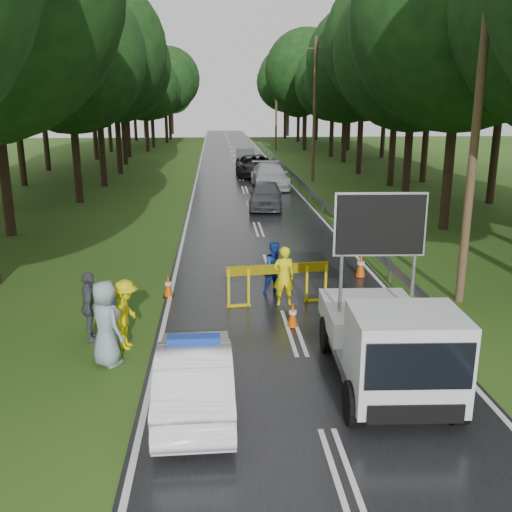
{
  "coord_description": "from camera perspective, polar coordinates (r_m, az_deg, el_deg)",
  "views": [
    {
      "loc": [
        -1.92,
        -13.44,
        5.73
      ],
      "look_at": [
        -0.77,
        2.71,
        1.3
      ],
      "focal_mm": 40.0,
      "sensor_mm": 36.0,
      "label": 1
    }
  ],
  "objects": [
    {
      "name": "guardrail",
      "position": [
        43.78,
        3.38,
        8.49
      ],
      "size": [
        0.12,
        60.06,
        0.7
      ],
      "color": "gray",
      "rests_on": "ground"
    },
    {
      "name": "utility_pole_far",
      "position": [
        67.82,
        2.03,
        14.74
      ],
      "size": [
        1.4,
        0.24,
        10.0
      ],
      "color": "#4E3A24",
      "rests_on": "ground"
    },
    {
      "name": "cone_far",
      "position": [
        19.29,
        1.21,
        -0.97
      ],
      "size": [
        0.32,
        0.32,
        0.67
      ],
      "color": "black",
      "rests_on": "ground"
    },
    {
      "name": "police_sedan",
      "position": [
        11.17,
        -6.13,
        -11.76
      ],
      "size": [
        1.49,
        4.04,
        1.45
      ],
      "rotation": [
        0.0,
        0.0,
        3.16
      ],
      "color": "white",
      "rests_on": "ground"
    },
    {
      "name": "cone_center",
      "position": [
        14.92,
        3.69,
        -5.92
      ],
      "size": [
        0.33,
        0.33,
        0.7
      ],
      "color": "black",
      "rests_on": "ground"
    },
    {
      "name": "bystander_mid",
      "position": [
        14.49,
        -16.28,
        -4.9
      ],
      "size": [
        0.6,
        1.09,
        1.76
      ],
      "primitive_type": "imported",
      "rotation": [
        0.0,
        0.0,
        1.75
      ],
      "color": "#46484F",
      "rests_on": "ground"
    },
    {
      "name": "cone_right",
      "position": [
        19.32,
        10.44,
        -0.97
      ],
      "size": [
        0.39,
        0.39,
        0.82
      ],
      "color": "black",
      "rests_on": "ground"
    },
    {
      "name": "queue_car_first",
      "position": [
        31.2,
        0.99,
        6.12
      ],
      "size": [
        2.18,
        4.52,
        1.49
      ],
      "primitive_type": "imported",
      "rotation": [
        0.0,
        0.0,
        -0.1
      ],
      "color": "#3A3C41",
      "rests_on": "ground"
    },
    {
      "name": "queue_car_second",
      "position": [
        38.82,
        1.37,
        8.03
      ],
      "size": [
        2.4,
        5.65,
        1.62
      ],
      "primitive_type": "imported",
      "rotation": [
        0.0,
        0.0,
        0.02
      ],
      "color": "#A9ABB1",
      "rests_on": "ground"
    },
    {
      "name": "ground",
      "position": [
        14.74,
        3.77,
        -7.61
      ],
      "size": [
        160.0,
        160.0,
        0.0
      ],
      "primitive_type": "plane",
      "color": "#264A15",
      "rests_on": "ground"
    },
    {
      "name": "cone_near_left",
      "position": [
        12.92,
        -6.36,
        -9.48
      ],
      "size": [
        0.33,
        0.33,
        0.7
      ],
      "color": "black",
      "rests_on": "ground"
    },
    {
      "name": "utility_pole_mid",
      "position": [
        42.05,
        5.87,
        14.33
      ],
      "size": [
        1.4,
        0.24,
        10.0
      ],
      "color": "#4E3A24",
      "rests_on": "ground"
    },
    {
      "name": "road",
      "position": [
        43.86,
        -1.53,
        7.81
      ],
      "size": [
        7.0,
        140.0,
        0.02
      ],
      "primitive_type": "cube",
      "color": "black",
      "rests_on": "ground"
    },
    {
      "name": "bystander_right",
      "position": [
        13.09,
        -14.79,
        -6.53
      ],
      "size": [
        1.1,
        1.13,
        1.95
      ],
      "primitive_type": "imported",
      "rotation": [
        0.0,
        0.0,
        2.3
      ],
      "color": "#84959E",
      "rests_on": "ground"
    },
    {
      "name": "queue_car_fourth",
      "position": [
        52.25,
        -1.08,
        9.84
      ],
      "size": [
        1.67,
        4.56,
        1.49
      ],
      "primitive_type": "imported",
      "rotation": [
        0.0,
        0.0,
        -0.02
      ],
      "color": "#383B3F",
      "rests_on": "ground"
    },
    {
      "name": "officer",
      "position": [
        16.3,
        2.8,
        -2.04
      ],
      "size": [
        0.68,
        0.48,
        1.76
      ],
      "primitive_type": "imported",
      "rotation": [
        0.0,
        0.0,
        3.23
      ],
      "color": "#F4ED0D",
      "rests_on": "ground"
    },
    {
      "name": "work_truck",
      "position": [
        11.94,
        13.12,
        -8.28
      ],
      "size": [
        2.34,
        4.89,
        3.82
      ],
      "rotation": [
        0.0,
        0.0,
        -0.04
      ],
      "color": "gray",
      "rests_on": "ground"
    },
    {
      "name": "cone_left_mid",
      "position": [
        17.37,
        -8.77,
        -3.0
      ],
      "size": [
        0.32,
        0.32,
        0.68
      ],
      "color": "black",
      "rests_on": "ground"
    },
    {
      "name": "barrier",
      "position": [
        16.31,
        2.2,
        -1.82
      ],
      "size": [
        2.96,
        0.41,
        1.23
      ],
      "rotation": [
        0.0,
        0.0,
        0.12
      ],
      "color": "gold",
      "rests_on": "ground"
    },
    {
      "name": "utility_pole_near",
      "position": [
        17.01,
        21.16,
        12.06
      ],
      "size": [
        1.4,
        0.24,
        10.0
      ],
      "color": "#4E3A24",
      "rests_on": "ground"
    },
    {
      "name": "bystander_left",
      "position": [
        13.88,
        -12.9,
        -5.71
      ],
      "size": [
        0.78,
        1.17,
        1.69
      ],
      "primitive_type": "imported",
      "rotation": [
        0.0,
        0.0,
        1.42
      ],
      "color": "yellow",
      "rests_on": "ground"
    },
    {
      "name": "civilian",
      "position": [
        17.25,
        1.97,
        -1.24
      ],
      "size": [
        0.98,
        0.88,
        1.64
      ],
      "primitive_type": "imported",
      "rotation": [
        0.0,
        0.0,
        0.4
      ],
      "color": "navy",
      "rests_on": "ground"
    },
    {
      "name": "queue_car_third",
      "position": [
        44.71,
        -0.16,
        9.01
      ],
      "size": [
        2.75,
        5.93,
        1.64
      ],
      "primitive_type": "imported",
      "rotation": [
        0.0,
        0.0,
        0.0
      ],
      "color": "black",
      "rests_on": "ground"
    }
  ]
}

